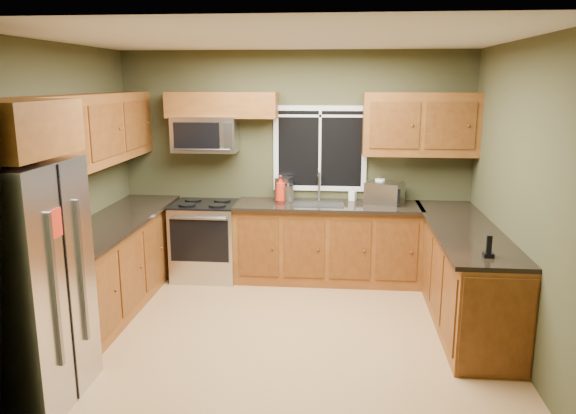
% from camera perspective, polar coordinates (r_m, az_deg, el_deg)
% --- Properties ---
extents(floor, '(4.20, 4.20, 0.00)m').
position_cam_1_polar(floor, '(5.49, -0.88, -12.60)').
color(floor, '#A57948').
rests_on(floor, ground).
extents(ceiling, '(4.20, 4.20, 0.00)m').
position_cam_1_polar(ceiling, '(4.97, -0.99, 16.78)').
color(ceiling, white).
rests_on(ceiling, back_wall).
extents(back_wall, '(4.20, 0.00, 4.20)m').
position_cam_1_polar(back_wall, '(6.83, 0.72, 4.32)').
color(back_wall, '#3D3E23').
rests_on(back_wall, ground).
extents(front_wall, '(4.20, 0.00, 4.20)m').
position_cam_1_polar(front_wall, '(3.33, -4.33, -4.74)').
color(front_wall, '#3D3E23').
rests_on(front_wall, ground).
extents(left_wall, '(0.00, 3.60, 3.60)m').
position_cam_1_polar(left_wall, '(5.68, -22.49, 1.64)').
color(left_wall, '#3D3E23').
rests_on(left_wall, ground).
extents(right_wall, '(0.00, 3.60, 3.60)m').
position_cam_1_polar(right_wall, '(5.27, 22.42, 0.83)').
color(right_wall, '#3D3E23').
rests_on(right_wall, ground).
extents(window, '(1.12, 0.03, 1.02)m').
position_cam_1_polar(window, '(6.77, 3.26, 5.95)').
color(window, white).
rests_on(window, back_wall).
extents(base_cabinets_left, '(0.60, 2.65, 0.90)m').
position_cam_1_polar(base_cabinets_left, '(6.19, -17.28, -5.72)').
color(base_cabinets_left, brown).
rests_on(base_cabinets_left, ground).
extents(countertop_left, '(0.65, 2.65, 0.04)m').
position_cam_1_polar(countertop_left, '(6.05, -17.36, -1.51)').
color(countertop_left, black).
rests_on(countertop_left, base_cabinets_left).
extents(base_cabinets_back, '(2.17, 0.60, 0.90)m').
position_cam_1_polar(base_cabinets_back, '(6.71, 4.04, -3.75)').
color(base_cabinets_back, brown).
rests_on(base_cabinets_back, ground).
extents(countertop_back, '(2.17, 0.65, 0.04)m').
position_cam_1_polar(countertop_back, '(6.56, 4.09, 0.13)').
color(countertop_back, black).
rests_on(countertop_back, base_cabinets_back).
extents(base_cabinets_peninsula, '(0.60, 2.52, 0.90)m').
position_cam_1_polar(base_cabinets_peninsula, '(5.93, 17.39, -6.56)').
color(base_cabinets_peninsula, brown).
rests_on(base_cabinets_peninsula, ground).
extents(countertop_peninsula, '(0.65, 2.50, 0.04)m').
position_cam_1_polar(countertop_peninsula, '(5.80, 17.44, -2.14)').
color(countertop_peninsula, black).
rests_on(countertop_peninsula, base_cabinets_peninsula).
extents(upper_cabinets_left, '(0.33, 2.65, 0.72)m').
position_cam_1_polar(upper_cabinets_left, '(5.97, -19.38, 7.32)').
color(upper_cabinets_left, brown).
rests_on(upper_cabinets_left, left_wall).
extents(upper_cabinets_back_left, '(1.30, 0.33, 0.30)m').
position_cam_1_polar(upper_cabinets_back_left, '(6.72, -6.74, 10.27)').
color(upper_cabinets_back_left, brown).
rests_on(upper_cabinets_back_left, back_wall).
extents(upper_cabinets_back_right, '(1.30, 0.33, 0.72)m').
position_cam_1_polar(upper_cabinets_back_right, '(6.65, 13.31, 8.18)').
color(upper_cabinets_back_right, brown).
rests_on(upper_cabinets_back_right, back_wall).
extents(upper_cabinet_over_fridge, '(0.72, 0.90, 0.38)m').
position_cam_1_polar(upper_cabinet_over_fridge, '(4.30, -26.97, 7.12)').
color(upper_cabinet_over_fridge, brown).
rests_on(upper_cabinet_over_fridge, left_wall).
extents(refrigerator, '(0.74, 0.90, 1.80)m').
position_cam_1_polar(refrigerator, '(4.53, -25.52, -7.21)').
color(refrigerator, '#B7B7BC').
rests_on(refrigerator, ground).
extents(range, '(0.76, 0.69, 0.94)m').
position_cam_1_polar(range, '(6.86, -8.32, -3.31)').
color(range, '#B7B7BC').
rests_on(range, ground).
extents(microwave, '(0.76, 0.41, 0.42)m').
position_cam_1_polar(microwave, '(6.76, -8.39, 7.34)').
color(microwave, '#B7B7BC').
rests_on(microwave, back_wall).
extents(sink, '(0.60, 0.42, 0.36)m').
position_cam_1_polar(sink, '(6.58, 3.10, 0.46)').
color(sink, slate).
rests_on(sink, countertop_back).
extents(toaster_oven, '(0.49, 0.45, 0.25)m').
position_cam_1_polar(toaster_oven, '(6.65, 9.79, 1.43)').
color(toaster_oven, '#B7B7BC').
rests_on(toaster_oven, countertop_back).
extents(coffee_maker, '(0.21, 0.25, 0.28)m').
position_cam_1_polar(coffee_maker, '(6.73, -0.39, 1.77)').
color(coffee_maker, slate).
rests_on(coffee_maker, countertop_back).
extents(kettle, '(0.18, 0.18, 0.24)m').
position_cam_1_polar(kettle, '(6.63, 0.01, 1.44)').
color(kettle, '#B7B7BC').
rests_on(kettle, countertop_back).
extents(paper_towel_roll, '(0.13, 0.13, 0.30)m').
position_cam_1_polar(paper_towel_roll, '(6.75, 9.30, 1.70)').
color(paper_towel_roll, white).
rests_on(paper_towel_roll, countertop_back).
extents(soap_bottle_a, '(0.15, 0.15, 0.32)m').
position_cam_1_polar(soap_bottle_a, '(6.62, -0.77, 1.85)').
color(soap_bottle_a, red).
rests_on(soap_bottle_a, countertop_back).
extents(soap_bottle_b, '(0.10, 0.10, 0.17)m').
position_cam_1_polar(soap_bottle_b, '(6.76, 6.57, 1.36)').
color(soap_bottle_b, white).
rests_on(soap_bottle_b, countertop_back).
extents(cordless_phone, '(0.08, 0.08, 0.18)m').
position_cam_1_polar(cordless_phone, '(4.87, 19.71, -4.19)').
color(cordless_phone, black).
rests_on(cordless_phone, countertop_peninsula).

